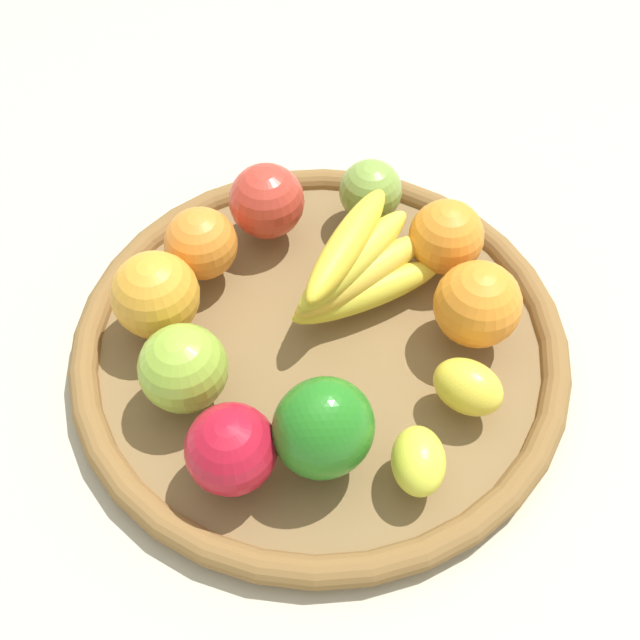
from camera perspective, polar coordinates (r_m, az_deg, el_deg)
ground_plane at (r=0.75m, az=0.00°, el=-2.40°), size 2.40×2.40×0.00m
basket at (r=0.74m, az=0.00°, el=-1.74°), size 0.47×0.47×0.03m
bell_pepper at (r=0.62m, az=0.26°, el=-8.02°), size 0.11×0.11×0.10m
orange_1 at (r=0.76m, az=-8.79°, el=5.60°), size 0.10×0.10×0.07m
banana_bunch at (r=0.73m, az=2.80°, el=3.90°), size 0.13×0.16×0.08m
apple_3 at (r=0.81m, az=3.75°, el=9.49°), size 0.08×0.08×0.07m
apple_2 at (r=0.67m, az=-10.08°, el=-3.53°), size 0.11×0.11×0.08m
orange_0 at (r=0.77m, az=9.31°, el=6.08°), size 0.10×0.10×0.07m
orange_2 at (r=0.71m, az=11.56°, el=1.15°), size 0.09×0.09×0.08m
lemon_1 at (r=0.68m, az=10.88°, el=-4.88°), size 0.07×0.06×0.05m
lemon_0 at (r=0.64m, az=7.29°, el=-10.29°), size 0.06×0.07×0.04m
orange_3 at (r=0.72m, az=-12.06°, el=1.82°), size 0.09×0.09×0.08m
apple_1 at (r=0.79m, az=-3.96°, el=8.76°), size 0.11×0.11×0.08m
apple_0 at (r=0.62m, az=-6.58°, el=-9.46°), size 0.09×0.09×0.08m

